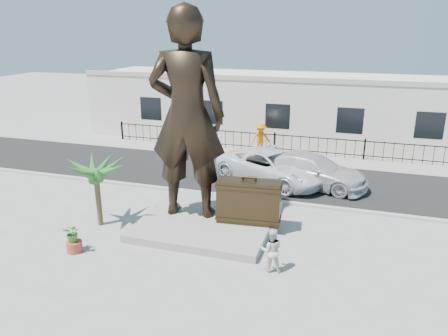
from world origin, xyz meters
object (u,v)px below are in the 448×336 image
at_px(car_white, 272,167).
at_px(tourist, 271,250).
at_px(statue, 187,115).
at_px(suitcase, 249,202).

bearing_deg(car_white, tourist, -144.54).
distance_m(statue, car_white, 7.06).
bearing_deg(suitcase, tourist, -67.32).
distance_m(statue, tourist, 6.23).
xyz_separation_m(suitcase, tourist, (1.50, -2.83, -0.41)).
bearing_deg(car_white, statue, -178.75).
relative_size(statue, tourist, 5.42).
height_order(suitcase, car_white, suitcase).
height_order(tourist, car_white, car_white).
relative_size(statue, suitcase, 3.34).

